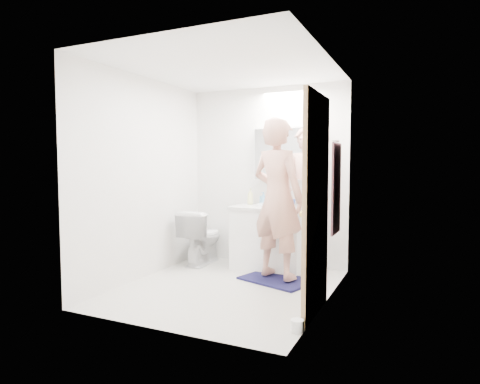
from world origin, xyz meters
The scene contains 23 objects.
floor centered at (0.00, 0.00, 0.00)m, with size 2.50×2.50×0.00m, color silver.
ceiling centered at (0.00, 0.00, 2.40)m, with size 2.50×2.50×0.00m, color white.
wall_back centered at (0.00, 1.25, 1.20)m, with size 2.50×2.50×0.00m, color white.
wall_front centered at (0.00, -1.25, 1.20)m, with size 2.50×2.50×0.00m, color white.
wall_left centered at (-1.10, 0.00, 1.20)m, with size 2.50×2.50×0.00m, color white.
wall_right centered at (1.10, 0.00, 1.20)m, with size 2.50×2.50×0.00m, color white.
vanity_cabinet centered at (0.14, 0.96, 0.39)m, with size 0.90×0.55×0.78m, color white.
countertop centered at (0.14, 0.96, 0.80)m, with size 0.95×0.58×0.04m, color silver.
sink_basin centered at (0.14, 0.99, 0.84)m, with size 0.36×0.36×0.03m, color white.
faucet centered at (0.14, 1.19, 0.90)m, with size 0.02×0.02×0.16m, color silver.
medicine_cabinet centered at (0.30, 1.18, 1.50)m, with size 0.88×0.14×0.70m, color white.
mirror_panel centered at (0.30, 1.10, 1.50)m, with size 0.84×0.01×0.66m, color silver.
toilet centered at (-0.80, 0.85, 0.37)m, with size 0.42×0.73×0.74m, color white.
bath_rug centered at (0.42, 0.50, 0.01)m, with size 0.80×0.55×0.02m, color #191542.
person centered at (0.42, 0.50, 0.97)m, with size 0.67×0.44×1.85m, color tan.
door centered at (1.08, -0.35, 1.00)m, with size 0.04×0.80×2.00m, color tan.
door_knob centered at (1.04, -0.65, 0.95)m, with size 0.06×0.06×0.06m, color gold.
towel centered at (1.08, 0.55, 1.10)m, with size 0.02×0.42×1.00m, color #13213D.
towel_hook centered at (1.07, 0.55, 1.62)m, with size 0.02×0.02×0.07m, color silver.
soap_bottle_a centered at (-0.19, 1.11, 0.93)m, with size 0.08×0.08×0.22m, color beige.
soap_bottle_b centered at (-0.01, 1.15, 0.91)m, with size 0.08×0.08×0.17m, color #5E9DCA.
toothbrush_cup centered at (0.40, 1.12, 0.86)m, with size 0.10×0.10×0.09m, color #3955AD.
toilet_paper_roll centered at (1.05, -0.81, 0.05)m, with size 0.11×0.11×0.10m, color white.
Camera 1 is at (1.97, -3.94, 1.37)m, focal length 30.39 mm.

